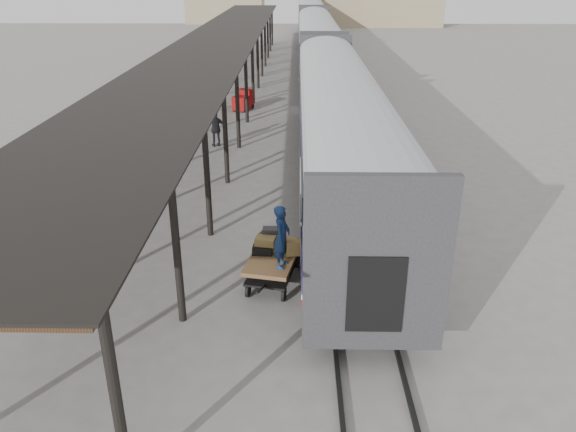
# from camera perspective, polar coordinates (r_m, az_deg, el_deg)

# --- Properties ---
(ground) EXTENTS (160.00, 160.00, 0.00)m
(ground) POSITION_cam_1_polar(r_m,az_deg,el_deg) (16.35, -4.64, -6.52)
(ground) COLOR slate
(ground) RESTS_ON ground
(train) EXTENTS (3.45, 76.01, 4.01)m
(train) POSITION_cam_1_polar(r_m,az_deg,el_deg) (48.16, 3.02, 17.30)
(train) COLOR silver
(train) RESTS_ON ground
(canopy) EXTENTS (4.90, 64.30, 4.15)m
(canopy) POSITION_cam_1_polar(r_m,az_deg,el_deg) (38.57, -6.75, 17.48)
(canopy) COLOR #422B19
(canopy) RESTS_ON ground
(rails) EXTENTS (1.54, 150.00, 0.12)m
(rails) POSITION_cam_1_polar(r_m,az_deg,el_deg) (48.74, 2.95, 14.26)
(rails) COLOR black
(rails) RESTS_ON ground
(building_left) EXTENTS (12.00, 8.00, 6.00)m
(building_left) POSITION_cam_1_polar(r_m,az_deg,el_deg) (96.85, -6.33, 20.74)
(building_left) COLOR tan
(building_left) RESTS_ON ground
(baggage_cart) EXTENTS (1.70, 2.60, 0.86)m
(baggage_cart) POSITION_cam_1_polar(r_m,az_deg,el_deg) (15.95, -1.45, -4.61)
(baggage_cart) COLOR brown
(baggage_cart) RESTS_ON ground
(suitcase_stack) EXTENTS (1.31, 1.11, 0.58)m
(suitcase_stack) POSITION_cam_1_polar(r_m,az_deg,el_deg) (16.10, -1.65, -2.64)
(suitcase_stack) COLOR #353437
(suitcase_stack) RESTS_ON baggage_cart
(luggage_tug) EXTENTS (1.31, 1.63, 1.25)m
(luggage_tug) POSITION_cam_1_polar(r_m,az_deg,el_deg) (36.01, -4.57, 11.56)
(luggage_tug) COLOR maroon
(luggage_tug) RESTS_ON ground
(porter) EXTENTS (0.56, 0.73, 1.76)m
(porter) POSITION_cam_1_polar(r_m,az_deg,el_deg) (14.86, -0.63, -2.12)
(porter) COLOR navy
(porter) RESTS_ON baggage_cart
(pedestrian) EXTENTS (1.14, 0.78, 1.79)m
(pedestrian) POSITION_cam_1_polar(r_m,az_deg,el_deg) (28.50, -7.32, 8.78)
(pedestrian) COLOR black
(pedestrian) RESTS_ON ground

